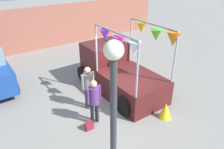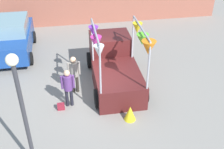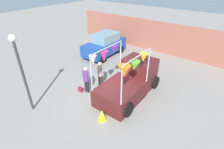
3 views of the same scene
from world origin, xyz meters
The scene contains 8 objects.
ground_plane centered at (0.00, 0.00, 0.00)m, with size 60.00×60.00×0.00m, color gray.
vendor_truck centered at (0.88, 0.92, 0.85)m, with size 2.35×4.13×2.96m.
person_customer centered at (-1.17, -0.57, 1.00)m, with size 0.53×0.34×1.65m.
person_vendor centered at (-0.89, 0.32, 1.03)m, with size 0.53×0.34×1.70m.
handbag centered at (-1.52, -0.77, 0.14)m, with size 0.28×0.16×0.28m, color maroon.
street_lamp centered at (-2.38, -3.36, 2.59)m, with size 0.32×0.32×3.97m.
brick_boundary_wall centered at (0.00, 7.79, 1.30)m, with size 18.00×0.36×2.60m, color #9E5947.
folded_kite_bundle_sunflower centered at (1.02, -1.79, 0.30)m, with size 0.44×0.44×0.60m, color yellow.
Camera 1 is at (-4.16, -5.85, 4.97)m, focal length 35.00 mm.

